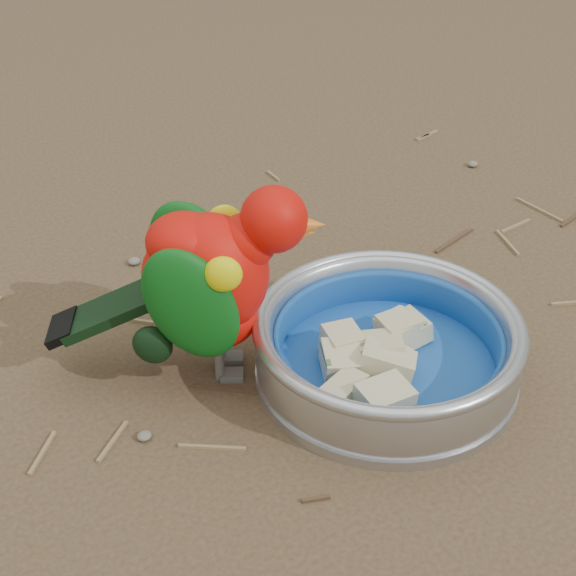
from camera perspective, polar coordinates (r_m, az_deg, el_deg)
ground at (r=0.80m, az=8.20°, el=-4.88°), size 60.00×60.00×0.00m
food_bowl at (r=0.78m, az=6.34°, el=-5.27°), size 0.23×0.23×0.02m
bowl_wall at (r=0.76m, az=6.48°, el=-3.53°), size 0.23×0.23×0.04m
fruit_wedges at (r=0.77m, az=6.45°, el=-3.95°), size 0.14×0.14×0.03m
lory_parrot at (r=0.74m, az=-4.98°, el=-0.10°), size 0.24×0.20×0.17m
ground_debris at (r=0.88m, az=6.07°, el=-0.64°), size 0.90×0.80×0.01m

